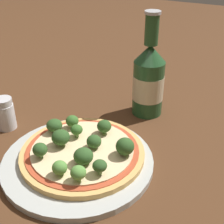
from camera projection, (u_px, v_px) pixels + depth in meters
ground_plane at (69, 164)px, 0.56m from camera, size 3.00×3.00×0.00m
plate at (78, 161)px, 0.56m from camera, size 0.27×0.27×0.01m
pizza at (82, 152)px, 0.56m from camera, size 0.22×0.22×0.01m
broccoli_floret_0 at (61, 137)px, 0.55m from camera, size 0.03×0.03×0.03m
broccoli_floret_1 at (94, 141)px, 0.55m from camera, size 0.03×0.03×0.02m
broccoli_floret_2 at (54, 125)px, 0.59m from camera, size 0.03×0.03×0.03m
broccoli_floret_3 at (125, 146)px, 0.53m from camera, size 0.03×0.03×0.03m
broccoli_floret_4 at (104, 126)px, 0.59m from camera, size 0.03×0.03×0.03m
broccoli_floret_5 at (60, 168)px, 0.49m from camera, size 0.02×0.02×0.03m
broccoli_floret_6 at (40, 150)px, 0.53m from camera, size 0.03×0.03×0.03m
broccoli_floret_7 at (77, 130)px, 0.58m from camera, size 0.02×0.02×0.03m
broccoli_floret_8 at (72, 121)px, 0.60m from camera, size 0.02×0.02×0.03m
broccoli_floret_9 at (83, 156)px, 0.51m from camera, size 0.03×0.03×0.03m
broccoli_floret_10 at (100, 166)px, 0.49m from camera, size 0.02×0.02×0.03m
broccoli_floret_11 at (78, 173)px, 0.48m from camera, size 0.02×0.02×0.03m
beer_bottle at (149, 79)px, 0.67m from camera, size 0.07×0.07×0.23m
pepper_shaker at (5, 114)px, 0.64m from camera, size 0.04×0.04×0.07m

